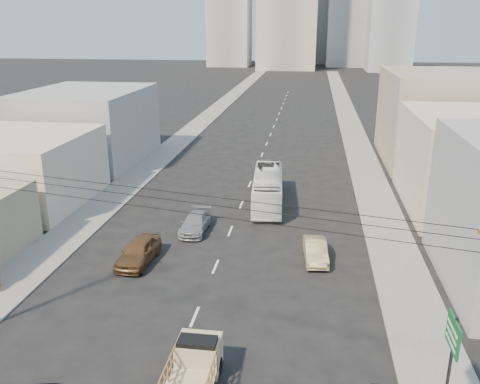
% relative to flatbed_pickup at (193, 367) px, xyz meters
% --- Properties ---
extents(sidewalk_left, '(3.50, 180.00, 0.12)m').
position_rel_flatbed_pickup_xyz_m(sidewalk_left, '(-13.00, 67.56, -1.03)').
color(sidewalk_left, slate).
rests_on(sidewalk_left, ground).
extents(sidewalk_right, '(3.50, 180.00, 0.12)m').
position_rel_flatbed_pickup_xyz_m(sidewalk_right, '(10.50, 67.56, -1.03)').
color(sidewalk_right, slate).
rests_on(sidewalk_right, ground).
extents(lane_dashes, '(0.15, 104.00, 0.01)m').
position_rel_flatbed_pickup_xyz_m(lane_dashes, '(-1.25, 50.56, -1.09)').
color(lane_dashes, silver).
rests_on(lane_dashes, ground).
extents(flatbed_pickup, '(1.95, 4.41, 1.90)m').
position_rel_flatbed_pickup_xyz_m(flatbed_pickup, '(0.00, 0.00, 0.00)').
color(flatbed_pickup, tan).
rests_on(flatbed_pickup, ground).
extents(city_bus, '(3.12, 10.45, 2.87)m').
position_rel_flatbed_pickup_xyz_m(city_bus, '(0.97, 24.20, 0.34)').
color(city_bus, white).
rests_on(city_bus, ground).
extents(sedan_brown, '(2.13, 4.79, 1.60)m').
position_rel_flatbed_pickup_xyz_m(sedan_brown, '(-6.35, 11.45, -0.29)').
color(sedan_brown, brown).
rests_on(sedan_brown, ground).
extents(sedan_tan, '(1.80, 4.18, 1.34)m').
position_rel_flatbed_pickup_xyz_m(sedan_tan, '(5.13, 13.47, -0.42)').
color(sedan_tan, tan).
rests_on(sedan_tan, ground).
extents(sedan_grey, '(1.88, 4.53, 1.31)m').
position_rel_flatbed_pickup_xyz_m(sedan_grey, '(-3.87, 17.19, -0.44)').
color(sedan_grey, gray).
rests_on(sedan_grey, ground).
extents(green_sign, '(0.18, 1.60, 5.00)m').
position_rel_flatbed_pickup_xyz_m(green_sign, '(9.91, -0.94, 2.65)').
color(green_sign, '#2D2D33').
rests_on(green_sign, ground).
extents(overhead_wires, '(23.01, 5.02, 0.72)m').
position_rel_flatbed_pickup_xyz_m(overhead_wires, '(-1.25, -0.94, 7.87)').
color(overhead_wires, black).
rests_on(overhead_wires, ground).
extents(bldg_right_mid, '(11.00, 14.00, 8.00)m').
position_rel_flatbed_pickup_xyz_m(bldg_right_mid, '(18.25, 25.56, 2.91)').
color(bldg_right_mid, beige).
rests_on(bldg_right_mid, ground).
extents(bldg_right_far, '(12.00, 16.00, 10.00)m').
position_rel_flatbed_pickup_xyz_m(bldg_right_far, '(18.75, 41.56, 3.91)').
color(bldg_right_far, tan).
rests_on(bldg_right_far, ground).
extents(bldg_left_mid, '(11.00, 12.00, 6.00)m').
position_rel_flatbed_pickup_xyz_m(bldg_left_mid, '(-20.25, 21.56, 1.91)').
color(bldg_left_mid, beige).
rests_on(bldg_left_mid, ground).
extents(bldg_left_far, '(12.00, 16.00, 8.00)m').
position_rel_flatbed_pickup_xyz_m(bldg_left_far, '(-20.75, 36.56, 2.91)').
color(bldg_left_far, gray).
rests_on(bldg_left_far, ground).
extents(midrise_ne, '(16.00, 16.00, 40.00)m').
position_rel_flatbed_pickup_xyz_m(midrise_ne, '(16.75, 182.56, 18.91)').
color(midrise_ne, '#92959A').
rests_on(midrise_ne, ground).
extents(midrise_nw, '(15.00, 15.00, 34.00)m').
position_rel_flatbed_pickup_xyz_m(midrise_nw, '(-27.25, 177.56, 15.91)').
color(midrise_nw, '#92959A').
rests_on(midrise_nw, ground).
extents(midrise_back, '(18.00, 18.00, 44.00)m').
position_rel_flatbed_pickup_xyz_m(midrise_back, '(4.75, 197.56, 20.91)').
color(midrise_back, gray).
rests_on(midrise_back, ground).
extents(midrise_east, '(14.00, 14.00, 28.00)m').
position_rel_flatbed_pickup_xyz_m(midrise_east, '(28.75, 162.56, 12.91)').
color(midrise_east, '#92959A').
rests_on(midrise_east, ground).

